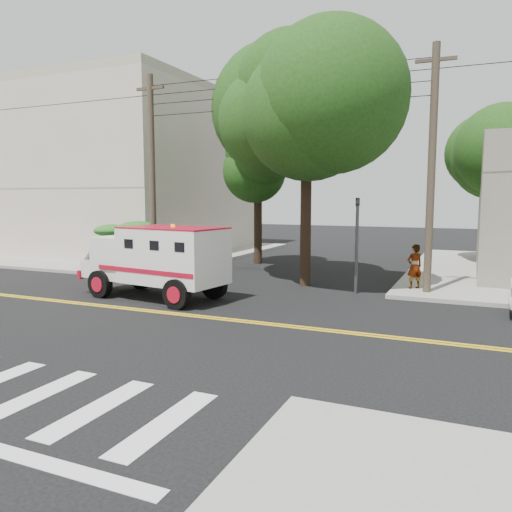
% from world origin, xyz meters
% --- Properties ---
extents(ground, '(100.00, 100.00, 0.00)m').
position_xyz_m(ground, '(0.00, 0.00, 0.00)').
color(ground, black).
rests_on(ground, ground).
extents(sidewalk_nw, '(17.00, 17.00, 0.15)m').
position_xyz_m(sidewalk_nw, '(-13.50, 13.50, 0.07)').
color(sidewalk_nw, gray).
rests_on(sidewalk_nw, ground).
extents(building_left, '(16.00, 14.00, 10.00)m').
position_xyz_m(building_left, '(-15.50, 15.00, 5.15)').
color(building_left, beige).
rests_on(building_left, sidewalk_nw).
extents(utility_pole_left, '(0.28, 0.28, 9.00)m').
position_xyz_m(utility_pole_left, '(-5.60, 6.00, 4.50)').
color(utility_pole_left, '#382D23').
rests_on(utility_pole_left, ground).
extents(utility_pole_right, '(0.28, 0.28, 9.00)m').
position_xyz_m(utility_pole_right, '(6.30, 6.20, 4.50)').
color(utility_pole_right, '#382D23').
rests_on(utility_pole_right, ground).
extents(tree_main, '(6.08, 5.70, 9.85)m').
position_xyz_m(tree_main, '(1.94, 6.21, 7.20)').
color(tree_main, black).
rests_on(tree_main, ground).
extents(tree_left, '(4.48, 4.20, 7.70)m').
position_xyz_m(tree_left, '(-2.68, 11.79, 5.73)').
color(tree_left, black).
rests_on(tree_left, ground).
extents(tree_right, '(4.80, 4.50, 8.20)m').
position_xyz_m(tree_right, '(8.84, 15.77, 6.09)').
color(tree_right, black).
rests_on(tree_right, ground).
extents(traffic_signal, '(0.15, 0.18, 3.60)m').
position_xyz_m(traffic_signal, '(3.80, 5.60, 2.23)').
color(traffic_signal, '#3F3F42').
rests_on(traffic_signal, ground).
extents(accessibility_sign, '(0.45, 0.10, 2.02)m').
position_xyz_m(accessibility_sign, '(-6.20, 6.17, 1.37)').
color(accessibility_sign, '#3F3F42').
rests_on(accessibility_sign, ground).
extents(palm_planter, '(3.52, 2.63, 2.36)m').
position_xyz_m(palm_planter, '(-7.44, 6.62, 1.65)').
color(palm_planter, '#1E3314').
rests_on(palm_planter, sidewalk_nw).
extents(armored_truck, '(5.92, 2.96, 2.59)m').
position_xyz_m(armored_truck, '(-2.50, 1.83, 1.47)').
color(armored_truck, silver).
rests_on(armored_truck, ground).
extents(pedestrian_a, '(0.74, 0.70, 1.70)m').
position_xyz_m(pedestrian_a, '(5.79, 6.70, 1.00)').
color(pedestrian_a, gray).
rests_on(pedestrian_a, sidewalk_ne).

